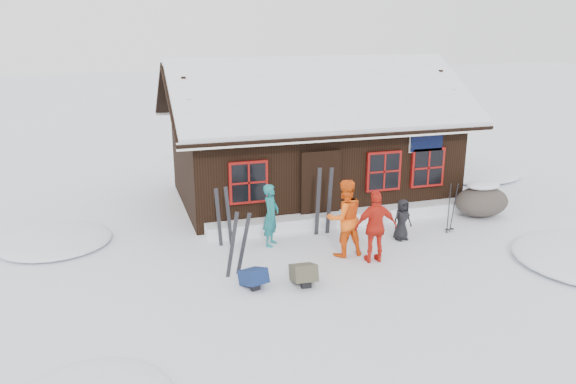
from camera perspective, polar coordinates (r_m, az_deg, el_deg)
name	(u,v)px	position (r m, az deg, el deg)	size (l,w,h in m)	color
ground	(320,261)	(13.22, 3.26, -6.99)	(120.00, 120.00, 0.00)	white
mountain_hut	(310,148)	(17.71, 2.24, 4.48)	(8.90, 6.09, 4.42)	black
snow_drift	(342,217)	(15.63, 5.53, -2.57)	(7.60, 0.60, 0.35)	white
snow_mounds	(353,227)	(15.41, 6.59, -3.58)	(20.60, 13.20, 0.48)	white
skier_teal	(271,215)	(13.85, -1.75, -2.35)	(0.57, 0.38, 1.57)	#176B6E
skier_orange_left	(345,218)	(13.26, 5.76, -2.65)	(0.91, 0.71, 1.87)	#F95D11
skier_orange_right	(376,227)	(13.02, 8.90, -3.52)	(1.00, 0.41, 1.70)	red
skier_crouched	(402,220)	(14.57, 11.52, -2.77)	(0.53, 0.34, 1.08)	black
boulder	(482,200)	(17.00, 19.08, -0.81)	(1.58, 1.18, 0.92)	#4D453D
ski_pair_left	(238,245)	(12.28, -5.11, -5.36)	(0.60, 0.18, 1.49)	black
ski_pair_mid	(224,218)	(13.91, -6.55, -2.61)	(0.44, 0.11, 1.57)	black
ski_pair_right	(324,202)	(14.60, 3.65, -1.04)	(0.49, 0.12, 1.85)	black
ski_poles	(451,209)	(15.36, 16.25, -1.65)	(0.25, 0.12, 1.38)	black
backpack_blue	(254,280)	(11.91, -3.52, -8.92)	(0.44, 0.58, 0.32)	#122350
backpack_olive	(303,277)	(12.01, 1.58, -8.58)	(0.49, 0.64, 0.35)	#454331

